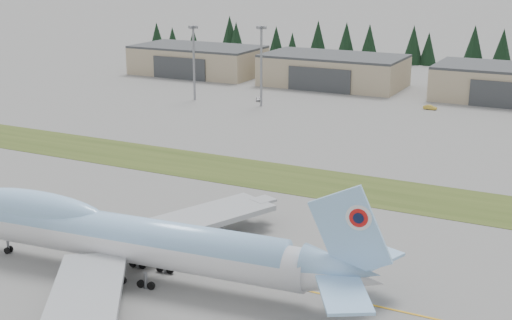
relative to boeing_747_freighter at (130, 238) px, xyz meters
The scene contains 10 objects.
ground 16.70m from the boeing_747_freighter, 153.77° to the left, with size 7000.00×7000.00×0.00m, color #61605E.
grass_strip_far 54.10m from the boeing_747_freighter, 105.13° to the left, with size 400.00×18.00×0.08m, color #344518.
taxiway_line_main 16.70m from the boeing_747_freighter, 153.77° to the left, with size 400.00×0.40×0.02m, color gold.
boeing_747_freighter is the anchor object (origin of this frame).
hangar_left 177.91m from the boeing_747_freighter, 118.19° to the left, with size 48.00×26.60×10.80m.
hangar_center 159.48m from the boeing_747_freighter, 100.49° to the left, with size 48.00×26.60×10.80m.
floodlight_masts 115.14m from the boeing_747_freighter, 82.67° to the left, with size 147.42×4.57×24.14m.
service_vehicle_a 127.72m from the boeing_747_freighter, 108.38° to the left, with size 1.56×3.86×1.31m, color silver.
service_vehicle_b 132.90m from the boeing_747_freighter, 85.30° to the left, with size 1.41×4.00×1.32m, color gold.
conifer_belt 219.59m from the boeing_747_freighter, 93.13° to the left, with size 269.46×16.17×16.97m.
Camera 1 is at (71.86, -82.26, 44.40)m, focal length 50.00 mm.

